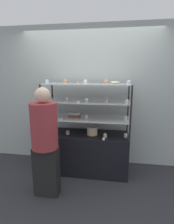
% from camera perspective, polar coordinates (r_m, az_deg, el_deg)
% --- Properties ---
extents(ground_plane, '(20.00, 20.00, 0.00)m').
position_cam_1_polar(ground_plane, '(3.37, 0.00, -18.43)').
color(ground_plane, '#2D2D33').
extents(back_wall, '(8.00, 0.05, 2.60)m').
position_cam_1_polar(back_wall, '(3.34, 1.11, 5.04)').
color(back_wall, '#A8B2AD').
rests_on(back_wall, ground_plane).
extents(display_base, '(1.42, 0.56, 0.70)m').
position_cam_1_polar(display_base, '(3.21, 0.00, -13.05)').
color(display_base, black).
rests_on(display_base, ground_plane).
extents(display_riser_lower, '(1.42, 0.56, 0.29)m').
position_cam_1_polar(display_riser_lower, '(2.99, 0.00, -2.18)').
color(display_riser_lower, black).
rests_on(display_riser_lower, display_base).
extents(display_riser_middle, '(1.42, 0.56, 0.29)m').
position_cam_1_polar(display_riser_middle, '(2.93, 0.00, 3.31)').
color(display_riser_middle, black).
rests_on(display_riser_middle, display_riser_lower).
extents(display_riser_upper, '(1.42, 0.56, 0.29)m').
position_cam_1_polar(display_riser_upper, '(2.90, 0.00, 8.97)').
color(display_riser_upper, black).
rests_on(display_riser_upper, display_riser_middle).
extents(layer_cake_centerpiece, '(0.19, 0.19, 0.14)m').
position_cam_1_polar(layer_cake_centerpiece, '(3.01, 1.74, -6.14)').
color(layer_cake_centerpiece, '#DBBC84').
rests_on(layer_cake_centerpiece, display_base).
extents(sheet_cake_frosted, '(0.19, 0.13, 0.07)m').
position_cam_1_polar(sheet_cake_frosted, '(3.01, -4.14, -1.11)').
color(sheet_cake_frosted, brown).
rests_on(sheet_cake_frosted, display_riser_lower).
extents(cupcake_0, '(0.06, 0.06, 0.07)m').
position_cam_1_polar(cupcake_0, '(3.12, -12.36, -6.47)').
color(cupcake_0, '#CCB28C').
rests_on(cupcake_0, display_base).
extents(cupcake_1, '(0.06, 0.06, 0.07)m').
position_cam_1_polar(cupcake_1, '(3.06, -6.31, -6.60)').
color(cupcake_1, beige).
rests_on(cupcake_1, display_base).
extents(cupcake_2, '(0.06, 0.06, 0.07)m').
position_cam_1_polar(cupcake_2, '(2.91, 5.94, -7.60)').
color(cupcake_2, white).
rests_on(cupcake_2, display_base).
extents(cupcake_3, '(0.06, 0.06, 0.07)m').
position_cam_1_polar(cupcake_3, '(2.97, 12.49, -7.44)').
color(cupcake_3, '#CCB28C').
rests_on(cupcake_3, display_base).
extents(price_tag_0, '(0.04, 0.00, 0.04)m').
position_cam_1_polar(price_tag_0, '(2.79, 5.44, -8.76)').
color(price_tag_0, white).
rests_on(price_tag_0, display_base).
extents(cupcake_4, '(0.05, 0.05, 0.06)m').
position_cam_1_polar(cupcake_4, '(3.07, -12.33, -1.21)').
color(cupcake_4, '#CCB28C').
rests_on(cupcake_4, display_riser_lower).
extents(cupcake_5, '(0.05, 0.05, 0.06)m').
position_cam_1_polar(cupcake_5, '(2.93, -0.19, -1.54)').
color(cupcake_5, beige).
rests_on(cupcake_5, display_riser_lower).
extents(cupcake_6, '(0.05, 0.05, 0.06)m').
position_cam_1_polar(cupcake_6, '(2.91, 12.48, -1.96)').
color(cupcake_6, beige).
rests_on(cupcake_6, display_riser_lower).
extents(price_tag_1, '(0.04, 0.00, 0.04)m').
position_cam_1_polar(price_tag_1, '(2.82, -8.34, -2.45)').
color(price_tag_1, white).
rests_on(price_tag_1, display_riser_lower).
extents(cupcake_7, '(0.05, 0.05, 0.07)m').
position_cam_1_polar(cupcake_7, '(3.02, -12.71, 4.18)').
color(cupcake_7, '#CCB28C').
rests_on(cupcake_7, display_riser_middle).
extents(cupcake_8, '(0.05, 0.05, 0.07)m').
position_cam_1_polar(cupcake_8, '(2.91, -6.49, 4.08)').
color(cupcake_8, '#CCB28C').
rests_on(cupcake_8, display_riser_middle).
extents(cupcake_9, '(0.05, 0.05, 0.07)m').
position_cam_1_polar(cupcake_9, '(2.81, -0.08, 3.87)').
color(cupcake_9, '#CCB28C').
rests_on(cupcake_9, display_riser_middle).
extents(cupcake_10, '(0.05, 0.05, 0.07)m').
position_cam_1_polar(cupcake_10, '(2.85, 6.52, 3.90)').
color(cupcake_10, white).
rests_on(cupcake_10, display_riser_middle).
extents(cupcake_11, '(0.05, 0.05, 0.07)m').
position_cam_1_polar(cupcake_11, '(2.78, 12.83, 3.47)').
color(cupcake_11, white).
rests_on(cupcake_11, display_riser_middle).
extents(price_tag_2, '(0.04, 0.00, 0.04)m').
position_cam_1_polar(price_tag_2, '(2.69, -2.84, 3.26)').
color(price_tag_2, white).
rests_on(price_tag_2, display_riser_middle).
extents(cupcake_12, '(0.06, 0.06, 0.07)m').
position_cam_1_polar(cupcake_12, '(2.99, -12.98, 9.66)').
color(cupcake_12, beige).
rests_on(cupcake_12, display_riser_upper).
extents(cupcake_13, '(0.06, 0.06, 0.07)m').
position_cam_1_polar(cupcake_13, '(2.89, -7.05, 9.79)').
color(cupcake_13, '#CCB28C').
rests_on(cupcake_13, display_riser_upper).
extents(cupcake_14, '(0.06, 0.06, 0.07)m').
position_cam_1_polar(cupcake_14, '(2.83, -0.52, 9.83)').
color(cupcake_14, white).
rests_on(cupcake_14, display_riser_upper).
extents(cupcake_15, '(0.06, 0.06, 0.07)m').
position_cam_1_polar(cupcake_15, '(2.81, 6.26, 9.74)').
color(cupcake_15, '#CCB28C').
rests_on(cupcake_15, display_riser_upper).
extents(cupcake_16, '(0.06, 0.06, 0.07)m').
position_cam_1_polar(cupcake_16, '(2.72, 13.46, 9.39)').
color(cupcake_16, beige).
rests_on(cupcake_16, display_riser_upper).
extents(price_tag_3, '(0.04, 0.00, 0.04)m').
position_cam_1_polar(price_tag_3, '(2.66, -2.97, 9.43)').
color(price_tag_3, white).
rests_on(price_tag_3, display_riser_upper).
extents(donut_glazed, '(0.14, 0.14, 0.04)m').
position_cam_1_polar(donut_glazed, '(2.91, 9.17, 9.49)').
color(donut_glazed, '#EFE5CC').
rests_on(donut_glazed, display_riser_upper).
extents(customer_figure, '(0.36, 0.36, 1.56)m').
position_cam_1_polar(customer_figure, '(2.50, -13.58, -8.92)').
color(customer_figure, black).
rests_on(customer_figure, ground_plane).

